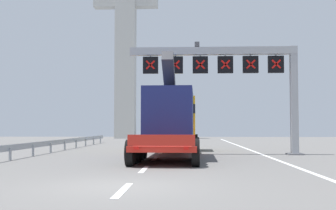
{
  "coord_description": "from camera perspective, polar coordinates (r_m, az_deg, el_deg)",
  "views": [
    {
      "loc": [
        1.82,
        -11.43,
        1.63
      ],
      "look_at": [
        0.75,
        11.89,
        2.84
      ],
      "focal_mm": 44.75,
      "sensor_mm": 36.0,
      "label": 1
    }
  ],
  "objects": [
    {
      "name": "guardrail_left",
      "position": [
        27.46,
        -15.78,
        -5.1
      ],
      "size": [
        0.13,
        33.22,
        0.76
      ],
      "color": "#999EA3",
      "rests_on": "ground"
    },
    {
      "name": "overhead_lane_gantry",
      "position": [
        25.18,
        8.79,
        4.99
      ],
      "size": [
        10.14,
        0.9,
        6.67
      ],
      "color": "#9EA0A5",
      "rests_on": "ground"
    },
    {
      "name": "heavy_haul_truck_red",
      "position": [
        24.59,
        0.68,
        -2.14
      ],
      "size": [
        3.27,
        14.11,
        5.3
      ],
      "color": "red",
      "rests_on": "ground"
    },
    {
      "name": "lane_markings",
      "position": [
        34.6,
        -0.1,
        -5.66
      ],
      "size": [
        0.2,
        60.78,
        0.01
      ],
      "color": "silver",
      "rests_on": "ground"
    },
    {
      "name": "edge_line_right",
      "position": [
        23.89,
        13.29,
        -6.8
      ],
      "size": [
        0.2,
        63.0,
        0.01
      ],
      "primitive_type": "cube",
      "color": "silver",
      "rests_on": "ground"
    },
    {
      "name": "bridge_pylon_distant",
      "position": [
        60.07,
        -5.77,
        10.66
      ],
      "size": [
        9.0,
        2.0,
        30.77
      ],
      "color": "#B7B7B2",
      "rests_on": "ground"
    },
    {
      "name": "ground",
      "position": [
        11.69,
        -6.46,
        -10.98
      ],
      "size": [
        112.0,
        112.0,
        0.0
      ],
      "primitive_type": "plane",
      "color": "slate"
    }
  ]
}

